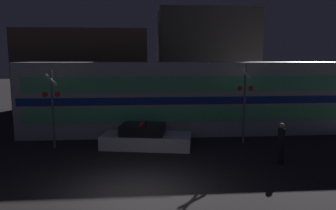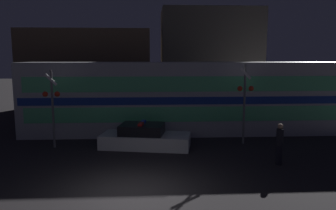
{
  "view_description": "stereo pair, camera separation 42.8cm",
  "coord_description": "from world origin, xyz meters",
  "px_view_note": "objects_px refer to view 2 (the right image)",
  "views": [
    {
      "loc": [
        0.24,
        -9.87,
        4.32
      ],
      "look_at": [
        1.61,
        7.24,
        1.83
      ],
      "focal_mm": 35.0,
      "sensor_mm": 36.0,
      "label": 1
    },
    {
      "loc": [
        0.66,
        -9.9,
        4.32
      ],
      "look_at": [
        1.61,
        7.24,
        1.83
      ],
      "focal_mm": 35.0,
      "sensor_mm": 36.0,
      "label": 2
    }
  ],
  "objects_px": {
    "police_car": "(145,138)",
    "pedestrian": "(280,144)",
    "train": "(187,97)",
    "crossing_signal_near": "(245,97)"
  },
  "relations": [
    {
      "from": "police_car",
      "to": "pedestrian",
      "type": "height_order",
      "value": "pedestrian"
    },
    {
      "from": "train",
      "to": "pedestrian",
      "type": "bearing_deg",
      "value": -63.34
    },
    {
      "from": "pedestrian",
      "to": "crossing_signal_near",
      "type": "height_order",
      "value": "crossing_signal_near"
    },
    {
      "from": "train",
      "to": "crossing_signal_near",
      "type": "relative_size",
      "value": 4.58
    },
    {
      "from": "train",
      "to": "police_car",
      "type": "distance_m",
      "value": 4.34
    },
    {
      "from": "train",
      "to": "crossing_signal_near",
      "type": "height_order",
      "value": "train"
    },
    {
      "from": "train",
      "to": "pedestrian",
      "type": "distance_m",
      "value": 7.0
    },
    {
      "from": "train",
      "to": "pedestrian",
      "type": "xyz_separation_m",
      "value": [
        3.1,
        -6.17,
        -1.16
      ]
    },
    {
      "from": "police_car",
      "to": "crossing_signal_near",
      "type": "relative_size",
      "value": 1.12
    },
    {
      "from": "pedestrian",
      "to": "crossing_signal_near",
      "type": "bearing_deg",
      "value": 99.22
    }
  ]
}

